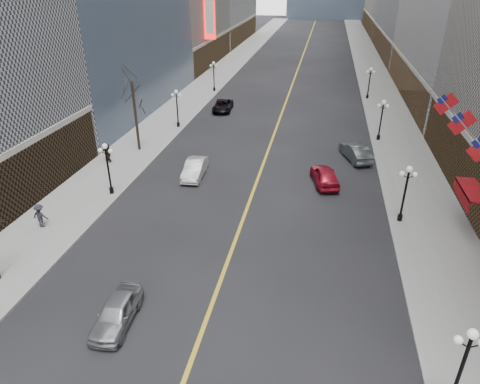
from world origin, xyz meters
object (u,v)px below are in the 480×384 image
at_px(streetlamp_east_1, 406,188).
at_px(streetlamp_east_2, 382,116).
at_px(streetlamp_east_0, 464,362).
at_px(streetlamp_west_1, 107,164).
at_px(car_nb_near, 117,312).
at_px(streetlamp_west_2, 177,104).
at_px(car_nb_far, 223,106).
at_px(streetlamp_west_3, 214,73).
at_px(streetlamp_east_3, 370,80).
at_px(car_sb_mid, 325,176).
at_px(car_nb_mid, 195,169).
at_px(car_sb_far, 356,152).

distance_m(streetlamp_east_1, streetlamp_east_2, 18.00).
distance_m(streetlamp_east_0, streetlamp_east_2, 34.00).
distance_m(streetlamp_west_1, car_nb_near, 15.80).
xyz_separation_m(streetlamp_east_0, streetlamp_west_2, (-23.60, 34.00, 0.00)).
height_order(streetlamp_west_2, car_nb_far, streetlamp_west_2).
bearing_deg(streetlamp_west_1, streetlamp_west_3, 90.00).
relative_size(streetlamp_east_0, streetlamp_west_1, 1.00).
xyz_separation_m(streetlamp_east_3, car_nb_far, (-19.86, -10.01, -2.18)).
distance_m(streetlamp_east_2, streetlamp_west_2, 23.60).
bearing_deg(streetlamp_west_1, streetlamp_east_2, 37.33).
distance_m(streetlamp_east_3, car_sb_mid, 31.00).
distance_m(streetlamp_east_1, streetlamp_east_3, 36.00).
relative_size(car_nb_mid, car_nb_far, 0.91).
relative_size(streetlamp_east_1, streetlamp_west_2, 1.00).
relative_size(streetlamp_east_2, streetlamp_west_2, 1.00).
relative_size(car_nb_near, car_sb_mid, 0.91).
bearing_deg(streetlamp_west_1, streetlamp_east_3, 56.75).
bearing_deg(car_sb_mid, streetlamp_west_2, -48.37).
relative_size(streetlamp_east_2, car_nb_far, 0.87).
height_order(streetlamp_east_1, streetlamp_west_1, same).
height_order(streetlamp_east_2, car_nb_near, streetlamp_east_2).
bearing_deg(car_sb_mid, streetlamp_west_3, -73.18).
distance_m(streetlamp_west_1, car_nb_mid, 8.01).
xyz_separation_m(streetlamp_east_1, streetlamp_east_2, (0.00, 18.00, 0.00)).
distance_m(streetlamp_east_0, car_sb_far, 28.15).
distance_m(streetlamp_east_0, streetlamp_east_3, 52.00).
xyz_separation_m(car_nb_far, car_sb_far, (17.06, -14.06, 0.11)).
bearing_deg(streetlamp_east_1, streetlamp_west_1, 180.00).
xyz_separation_m(streetlamp_west_1, car_nb_mid, (5.95, 4.92, -2.12)).
bearing_deg(car_nb_near, car_sb_far, 59.58).
height_order(streetlamp_east_0, car_nb_near, streetlamp_east_0).
xyz_separation_m(streetlamp_west_1, streetlamp_west_2, (0.00, 18.00, 0.00)).
bearing_deg(car_nb_mid, streetlamp_west_3, 97.52).
height_order(streetlamp_east_3, car_sb_mid, streetlamp_east_3).
bearing_deg(car_nb_far, streetlamp_east_1, -57.07).
bearing_deg(streetlamp_east_2, streetlamp_east_3, 90.00).
bearing_deg(streetlamp_east_1, streetlamp_east_0, -90.00).
bearing_deg(car_sb_far, streetlamp_east_1, 83.58).
bearing_deg(streetlamp_west_2, car_nb_far, 64.95).
height_order(streetlamp_west_1, car_sb_mid, streetlamp_west_1).
distance_m(streetlamp_east_1, car_sb_far, 12.43).
relative_size(streetlamp_east_2, car_nb_near, 1.03).
relative_size(streetlamp_east_0, car_nb_mid, 0.96).
height_order(streetlamp_east_0, streetlamp_east_2, same).
relative_size(streetlamp_east_2, car_sb_far, 0.90).
distance_m(streetlamp_west_3, car_nb_far, 10.90).
bearing_deg(streetlamp_west_2, streetlamp_west_1, -90.00).
distance_m(streetlamp_west_3, car_sb_mid, 35.29).
height_order(car_nb_mid, car_sb_mid, car_sb_mid).
relative_size(streetlamp_east_2, streetlamp_west_1, 1.00).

